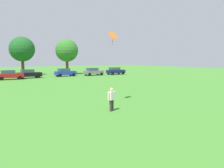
{
  "coord_description": "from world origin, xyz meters",
  "views": [
    {
      "loc": [
        -1.81,
        3.02,
        3.62
      ],
      "look_at": [
        3.93,
        11.93,
        2.37
      ],
      "focal_mm": 34.14,
      "sensor_mm": 36.0,
      "label": 1
    }
  ],
  "objects_px": {
    "kite": "(113,37)",
    "parked_car_gray_5": "(93,72)",
    "parked_car_navy_6": "(115,71)",
    "tree_far_right": "(67,51)",
    "adult_bystander": "(112,97)",
    "parked_car_blue_4": "(65,72)",
    "tree_right": "(22,49)",
    "parked_car_red_2": "(10,75)",
    "parked_car_black_3": "(29,74)"
  },
  "relations": [
    {
      "from": "kite",
      "to": "parked_car_gray_5",
      "type": "height_order",
      "value": "kite"
    },
    {
      "from": "parked_car_navy_6",
      "to": "tree_far_right",
      "type": "xyz_separation_m",
      "value": [
        -9.14,
        7.05,
        4.74
      ]
    },
    {
      "from": "adult_bystander",
      "to": "parked_car_blue_4",
      "type": "relative_size",
      "value": 0.38
    },
    {
      "from": "adult_bystander",
      "to": "parked_car_gray_5",
      "type": "distance_m",
      "value": 32.72
    },
    {
      "from": "parked_car_blue_4",
      "to": "tree_far_right",
      "type": "distance_m",
      "value": 7.84
    },
    {
      "from": "parked_car_blue_4",
      "to": "tree_right",
      "type": "xyz_separation_m",
      "value": [
        -6.85,
        7.89,
        4.91
      ]
    },
    {
      "from": "tree_far_right",
      "to": "parked_car_gray_5",
      "type": "bearing_deg",
      "value": -63.0
    },
    {
      "from": "kite",
      "to": "parked_car_navy_6",
      "type": "xyz_separation_m",
      "value": [
        18.15,
        26.83,
        -4.57
      ]
    },
    {
      "from": "parked_car_red_2",
      "to": "parked_car_gray_5",
      "type": "distance_m",
      "value": 16.92
    },
    {
      "from": "kite",
      "to": "parked_car_navy_6",
      "type": "bearing_deg",
      "value": 55.93
    },
    {
      "from": "parked_car_red_2",
      "to": "parked_car_black_3",
      "type": "xyz_separation_m",
      "value": [
        3.49,
        1.12,
        0.0
      ]
    },
    {
      "from": "parked_car_gray_5",
      "to": "tree_right",
      "type": "height_order",
      "value": "tree_right"
    },
    {
      "from": "adult_bystander",
      "to": "parked_car_gray_5",
      "type": "relative_size",
      "value": 0.38
    },
    {
      "from": "kite",
      "to": "parked_car_black_3",
      "type": "bearing_deg",
      "value": 92.0
    },
    {
      "from": "parked_car_black_3",
      "to": "tree_far_right",
      "type": "height_order",
      "value": "tree_far_right"
    },
    {
      "from": "tree_far_right",
      "to": "kite",
      "type": "bearing_deg",
      "value": -104.89
    },
    {
      "from": "parked_car_red_2",
      "to": "tree_right",
      "type": "bearing_deg",
      "value": 67.27
    },
    {
      "from": "parked_car_gray_5",
      "to": "kite",
      "type": "bearing_deg",
      "value": -114.68
    },
    {
      "from": "kite",
      "to": "parked_car_blue_4",
      "type": "xyz_separation_m",
      "value": [
        6.34,
        28.24,
        -4.57
      ]
    },
    {
      "from": "kite",
      "to": "parked_car_red_2",
      "type": "bearing_deg",
      "value": 99.48
    },
    {
      "from": "adult_bystander",
      "to": "parked_car_black_3",
      "type": "xyz_separation_m",
      "value": [
        0.71,
        30.22,
        -0.12
      ]
    },
    {
      "from": "tree_right",
      "to": "tree_far_right",
      "type": "height_order",
      "value": "tree_right"
    },
    {
      "from": "parked_car_black_3",
      "to": "parked_car_navy_6",
      "type": "relative_size",
      "value": 1.0
    },
    {
      "from": "adult_bystander",
      "to": "parked_car_red_2",
      "type": "bearing_deg",
      "value": 74.63
    },
    {
      "from": "parked_car_red_2",
      "to": "adult_bystander",
      "type": "bearing_deg",
      "value": -84.54
    },
    {
      "from": "kite",
      "to": "parked_car_gray_5",
      "type": "relative_size",
      "value": 0.24
    },
    {
      "from": "tree_right",
      "to": "parked_car_blue_4",
      "type": "bearing_deg",
      "value": -49.01
    },
    {
      "from": "parked_car_red_2",
      "to": "parked_car_black_3",
      "type": "distance_m",
      "value": 3.66
    },
    {
      "from": "parked_car_black_3",
      "to": "tree_far_right",
      "type": "bearing_deg",
      "value": 31.25
    },
    {
      "from": "parked_car_navy_6",
      "to": "tree_right",
      "type": "xyz_separation_m",
      "value": [
        -18.66,
        9.29,
        4.91
      ]
    },
    {
      "from": "parked_car_blue_4",
      "to": "tree_far_right",
      "type": "xyz_separation_m",
      "value": [
        2.67,
        5.65,
        4.74
      ]
    },
    {
      "from": "parked_car_navy_6",
      "to": "adult_bystander",
      "type": "bearing_deg",
      "value": -124.15
    },
    {
      "from": "kite",
      "to": "tree_right",
      "type": "relative_size",
      "value": 0.12
    },
    {
      "from": "kite",
      "to": "tree_far_right",
      "type": "relative_size",
      "value": 0.12
    },
    {
      "from": "parked_car_red_2",
      "to": "tree_right",
      "type": "height_order",
      "value": "tree_right"
    },
    {
      "from": "parked_car_gray_5",
      "to": "tree_far_right",
      "type": "xyz_separation_m",
      "value": [
        -3.45,
        6.77,
        4.74
      ]
    },
    {
      "from": "parked_car_black_3",
      "to": "parked_car_gray_5",
      "type": "xyz_separation_m",
      "value": [
        13.43,
        -0.72,
        0.0
      ]
    },
    {
      "from": "adult_bystander",
      "to": "parked_car_navy_6",
      "type": "relative_size",
      "value": 0.38
    },
    {
      "from": "kite",
      "to": "tree_right",
      "type": "height_order",
      "value": "tree_right"
    },
    {
      "from": "kite",
      "to": "parked_car_navy_6",
      "type": "distance_m",
      "value": 32.71
    },
    {
      "from": "kite",
      "to": "parked_car_red_2",
      "type": "height_order",
      "value": "kite"
    },
    {
      "from": "parked_car_gray_5",
      "to": "parked_car_blue_4",
      "type": "bearing_deg",
      "value": 169.57
    },
    {
      "from": "adult_bystander",
      "to": "parked_car_navy_6",
      "type": "xyz_separation_m",
      "value": [
        19.82,
        29.22,
        -0.12
      ]
    },
    {
      "from": "parked_car_blue_4",
      "to": "parked_car_navy_6",
      "type": "relative_size",
      "value": 1.0
    },
    {
      "from": "parked_car_black_3",
      "to": "tree_far_right",
      "type": "distance_m",
      "value": 12.6
    },
    {
      "from": "adult_bystander",
      "to": "tree_right",
      "type": "relative_size",
      "value": 0.19
    },
    {
      "from": "kite",
      "to": "parked_car_gray_5",
      "type": "xyz_separation_m",
      "value": [
        12.46,
        27.11,
        -4.57
      ]
    },
    {
      "from": "parked_car_black_3",
      "to": "parked_car_blue_4",
      "type": "relative_size",
      "value": 1.0
    },
    {
      "from": "parked_car_navy_6",
      "to": "parked_car_blue_4",
      "type": "bearing_deg",
      "value": 173.21
    },
    {
      "from": "parked_car_navy_6",
      "to": "tree_far_right",
      "type": "distance_m",
      "value": 12.48
    }
  ]
}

